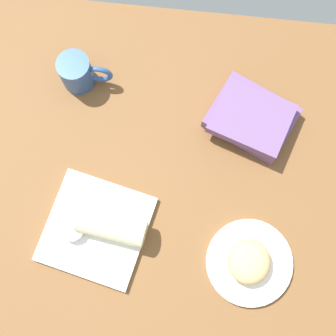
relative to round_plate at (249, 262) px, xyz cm
name	(u,v)px	position (x,y,z in cm)	size (l,w,h in cm)	color
dining_table	(181,187)	(16.72, -15.77, -2.70)	(110.00, 90.00, 4.00)	brown
round_plate	(249,262)	(0.00, 0.00, 0.00)	(19.13, 19.13, 1.40)	white
scone_pastry	(249,262)	(0.55, -0.01, 3.12)	(9.83, 9.32, 4.84)	#DFB074
square_plate	(96,229)	(34.58, -3.67, 0.10)	(21.75, 21.75, 1.60)	white
sauce_cup	(73,229)	(39.40, -2.79, 2.27)	(5.29, 5.29, 2.55)	silver
breakfast_wrap	(112,226)	(30.73, -4.37, 4.00)	(6.21, 6.21, 14.90)	beige
book_stack	(251,118)	(2.11, -32.75, 2.31)	(23.15, 21.19, 6.28)	#6B4C7A
coffee_mug	(78,72)	(43.40, -38.99, 3.95)	(12.50, 7.66, 9.10)	#2D518C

